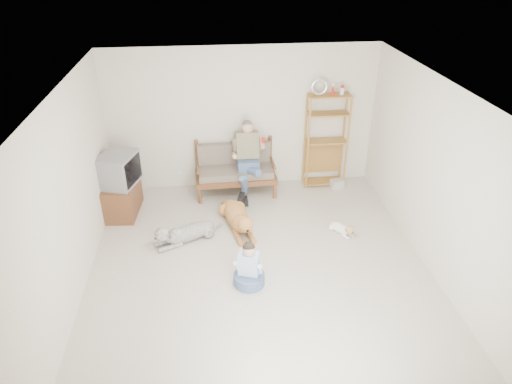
{
  "coord_description": "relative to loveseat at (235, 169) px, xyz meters",
  "views": [
    {
      "loc": [
        -0.65,
        -5.3,
        4.34
      ],
      "look_at": [
        0.05,
        1.0,
        0.76
      ],
      "focal_mm": 32.0,
      "sensor_mm": 36.0,
      "label": 1
    }
  ],
  "objects": [
    {
      "name": "ceiling",
      "position": [
        0.18,
        -2.43,
        2.21
      ],
      "size": [
        5.5,
        5.5,
        0.0
      ],
      "primitive_type": "plane",
      "rotation": [
        3.14,
        0.0,
        0.0
      ],
      "color": "silver",
      "rests_on": "ground"
    },
    {
      "name": "wall_outlet",
      "position": [
        -1.07,
        0.3,
        -0.19
      ],
      "size": [
        0.12,
        0.02,
        0.08
      ],
      "primitive_type": "cube",
      "color": "silver",
      "rests_on": "ground"
    },
    {
      "name": "tv_stand",
      "position": [
        -2.05,
        -0.55,
        -0.19
      ],
      "size": [
        0.58,
        0.94,
        0.6
      ],
      "rotation": [
        0.0,
        0.0,
        -0.09
      ],
      "color": "brown",
      "rests_on": "ground"
    },
    {
      "name": "wall_left",
      "position": [
        -2.32,
        -2.43,
        0.86
      ],
      "size": [
        0.0,
        5.5,
        5.5
      ],
      "primitive_type": "plane",
      "rotation": [
        1.57,
        0.0,
        1.57
      ],
      "color": "beige",
      "rests_on": "ground"
    },
    {
      "name": "wall_right",
      "position": [
        2.68,
        -2.43,
        0.86
      ],
      "size": [
        0.0,
        5.5,
        5.5
      ],
      "primitive_type": "plane",
      "rotation": [
        1.57,
        0.0,
        -1.57
      ],
      "color": "beige",
      "rests_on": "ground"
    },
    {
      "name": "wall_back",
      "position": [
        0.18,
        0.32,
        0.86
      ],
      "size": [
        5.0,
        0.0,
        5.0
      ],
      "primitive_type": "plane",
      "rotation": [
        1.57,
        0.0,
        0.0
      ],
      "color": "beige",
      "rests_on": "ground"
    },
    {
      "name": "man",
      "position": [
        0.21,
        -0.23,
        0.18
      ],
      "size": [
        0.55,
        0.78,
        1.27
      ],
      "color": "#475C83",
      "rests_on": "loveseat"
    },
    {
      "name": "child",
      "position": [
        -0.01,
        -2.71,
        -0.23
      ],
      "size": [
        0.45,
        0.45,
        0.7
      ],
      "rotation": [
        0.0,
        0.0,
        -0.33
      ],
      "color": "#475C83",
      "rests_on": "ground"
    },
    {
      "name": "loveseat",
      "position": [
        0.0,
        0.0,
        0.0
      ],
      "size": [
        1.52,
        0.74,
        0.95
      ],
      "rotation": [
        0.0,
        0.0,
        0.02
      ],
      "color": "brown",
      "rests_on": "ground"
    },
    {
      "name": "terrier",
      "position": [
        1.66,
        -1.65,
        -0.39
      ],
      "size": [
        0.38,
        0.52,
        0.22
      ],
      "rotation": [
        0.0,
        0.0,
        0.56
      ],
      "color": "white",
      "rests_on": "ground"
    },
    {
      "name": "golden_retriever",
      "position": [
        -0.05,
        -1.26,
        -0.31
      ],
      "size": [
        0.55,
        1.43,
        0.44
      ],
      "rotation": [
        0.0,
        0.0,
        0.2
      ],
      "color": "#C98A45",
      "rests_on": "ground"
    },
    {
      "name": "crt_tv",
      "position": [
        -2.01,
        -0.6,
        0.39
      ],
      "size": [
        0.71,
        0.79,
        0.55
      ],
      "rotation": [
        0.0,
        0.0,
        -0.31
      ],
      "color": "slate",
      "rests_on": "tv_stand"
    },
    {
      "name": "shaggy_dog",
      "position": [
        -0.95,
        -1.57,
        -0.33
      ],
      "size": [
        1.15,
        0.67,
        0.38
      ],
      "rotation": [
        0.0,
        0.0,
        -1.12
      ],
      "color": "silver",
      "rests_on": "ground"
    },
    {
      "name": "floor",
      "position": [
        0.18,
        -2.43,
        -0.49
      ],
      "size": [
        5.5,
        5.5,
        0.0
      ],
      "primitive_type": "plane",
      "color": "silver",
      "rests_on": "ground"
    },
    {
      "name": "wall_front",
      "position": [
        0.18,
        -5.18,
        0.86
      ],
      "size": [
        5.0,
        0.0,
        5.0
      ],
      "primitive_type": "plane",
      "rotation": [
        -1.57,
        0.0,
        0.0
      ],
      "color": "beige",
      "rests_on": "ground"
    },
    {
      "name": "book_stack",
      "position": [
        1.99,
        -0.07,
        -0.41
      ],
      "size": [
        0.27,
        0.22,
        0.16
      ],
      "primitive_type": "cube",
      "rotation": [
        0.0,
        0.0,
        0.18
      ],
      "color": "silver",
      "rests_on": "ground"
    },
    {
      "name": "etagere",
      "position": [
        1.75,
        0.12,
        0.45
      ],
      "size": [
        0.81,
        0.35,
        2.13
      ],
      "color": "olive",
      "rests_on": "ground"
    }
  ]
}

